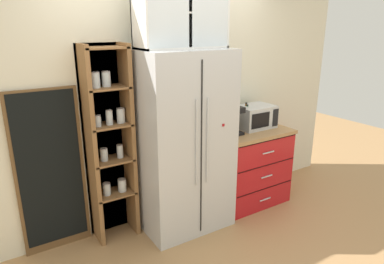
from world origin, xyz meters
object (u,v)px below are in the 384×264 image
object	(u,v)px
refrigerator	(184,142)
coffee_maker	(232,120)
bottle_green	(247,118)
chalkboard_menu	(50,172)
bottle_amber	(246,117)
mug_navy	(246,125)
mug_cream	(248,125)
microwave	(255,117)

from	to	relation	value
refrigerator	coffee_maker	size ratio (longest dim) A/B	5.94
bottle_green	chalkboard_menu	world-z (taller)	chalkboard_menu
bottle_green	bottle_amber	xyz separation A→B (m)	(0.00, 0.02, 0.01)
coffee_maker	mug_navy	bearing A→B (deg)	14.44
mug_cream	chalkboard_menu	distance (m)	2.17
microwave	bottle_amber	distance (m)	0.11
mug_cream	mug_navy	bearing A→B (deg)	90.32
bottle_amber	coffee_maker	bearing A→B (deg)	-161.79
coffee_maker	bottle_green	bearing A→B (deg)	14.12
coffee_maker	chalkboard_menu	world-z (taller)	chalkboard_menu
microwave	chalkboard_menu	world-z (taller)	chalkboard_menu
mug_navy	microwave	bearing A→B (deg)	-17.39
mug_cream	bottle_amber	xyz separation A→B (m)	(-0.00, 0.05, 0.09)
microwave	mug_cream	size ratio (longest dim) A/B	4.07
bottle_amber	chalkboard_menu	xyz separation A→B (m)	(-2.15, 0.17, -0.26)
microwave	bottle_green	world-z (taller)	bottle_green
mug_cream	bottle_amber	distance (m)	0.10
coffee_maker	bottle_amber	distance (m)	0.29
bottle_amber	mug_cream	bearing A→B (deg)	-87.43
mug_navy	bottle_amber	bearing A→B (deg)	95.92
refrigerator	mug_navy	xyz separation A→B (m)	(0.92, 0.10, 0.02)
microwave	mug_cream	xyz separation A→B (m)	(-0.10, 0.00, -0.09)
refrigerator	bottle_green	world-z (taller)	refrigerator
microwave	bottle_amber	xyz separation A→B (m)	(-0.10, 0.05, 0.00)
microwave	bottle_green	bearing A→B (deg)	164.09
coffee_maker	mug_cream	distance (m)	0.31
microwave	mug_navy	distance (m)	0.13
mug_navy	bottle_amber	distance (m)	0.09
refrigerator	mug_navy	distance (m)	0.92
mug_cream	bottle_green	size ratio (longest dim) A/B	0.39
microwave	mug_cream	distance (m)	0.13
bottle_amber	refrigerator	bearing A→B (deg)	-172.40
bottle_amber	chalkboard_menu	world-z (taller)	chalkboard_menu
mug_navy	mug_cream	xyz separation A→B (m)	(0.00, -0.03, 0.00)
microwave	coffee_maker	world-z (taller)	coffee_maker
refrigerator	coffee_maker	distance (m)	0.65
coffee_maker	microwave	bearing A→B (deg)	6.35
mug_navy	chalkboard_menu	size ratio (longest dim) A/B	0.08
bottle_amber	microwave	bearing A→B (deg)	-26.74
refrigerator	mug_navy	world-z (taller)	refrigerator
mug_cream	bottle_green	distance (m)	0.09
coffee_maker	mug_navy	xyz separation A→B (m)	(0.28, 0.07, -0.11)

